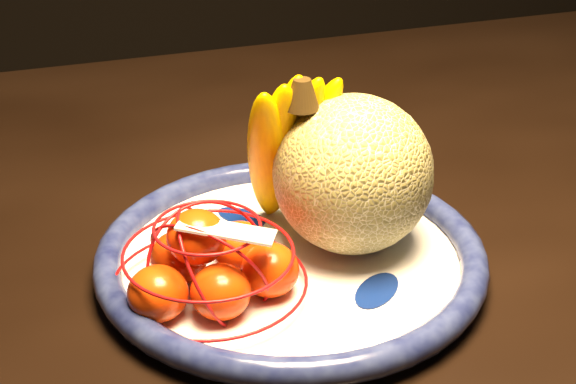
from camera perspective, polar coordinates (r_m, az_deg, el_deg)
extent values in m
cube|color=black|center=(0.86, -1.75, -1.60)|extent=(1.52, 0.98, 0.04)
cylinder|color=black|center=(1.60, 17.72, -2.89)|extent=(0.06, 0.06, 0.69)
cylinder|color=white|center=(0.74, 0.19, -4.72)|extent=(0.30, 0.30, 0.01)
torus|color=#080C34|center=(0.73, 0.19, -4.04)|extent=(0.32, 0.32, 0.02)
cylinder|color=white|center=(0.74, 0.19, -4.98)|extent=(0.14, 0.14, 0.00)
ellipsoid|color=navy|center=(0.70, 5.76, -6.36)|extent=(0.12, 0.12, 0.00)
ellipsoid|color=navy|center=(0.79, -3.03, -1.62)|extent=(0.10, 0.11, 0.00)
ellipsoid|color=navy|center=(0.72, -7.13, -5.18)|extent=(0.10, 0.08, 0.00)
sphere|color=olive|center=(0.72, 4.22, 1.16)|extent=(0.13, 0.13, 0.13)
ellipsoid|color=#FFBC00|center=(0.73, -1.34, 2.71)|extent=(0.06, 0.10, 0.16)
ellipsoid|color=#FFBC00|center=(0.74, -0.74, 2.92)|extent=(0.03, 0.09, 0.16)
ellipsoid|color=#FFBC00|center=(0.74, -0.32, 3.17)|extent=(0.05, 0.09, 0.16)
ellipsoid|color=#FFBC00|center=(0.74, 0.28, 3.16)|extent=(0.07, 0.09, 0.16)
ellipsoid|color=#FFBC00|center=(0.75, 0.88, 3.22)|extent=(0.09, 0.09, 0.16)
cone|color=black|center=(0.71, -0.26, 8.14)|extent=(0.03, 0.03, 0.02)
ellipsoid|color=#FF450E|center=(0.66, -8.41, -6.50)|extent=(0.05, 0.05, 0.04)
ellipsoid|color=#FF450E|center=(0.66, -4.37, -6.45)|extent=(0.05, 0.05, 0.04)
ellipsoid|color=#FF450E|center=(0.68, -1.19, -5.05)|extent=(0.05, 0.05, 0.04)
ellipsoid|color=#FF450E|center=(0.70, -7.08, -4.23)|extent=(0.05, 0.05, 0.04)
ellipsoid|color=#FF450E|center=(0.71, -3.12, -3.59)|extent=(0.05, 0.05, 0.04)
ellipsoid|color=#FF450E|center=(0.67, -5.93, -2.91)|extent=(0.05, 0.05, 0.04)
torus|color=#A50B0E|center=(0.69, -5.07, -5.76)|extent=(0.15, 0.15, 0.00)
torus|color=#A50B0E|center=(0.67, -5.16, -3.93)|extent=(0.13, 0.13, 0.00)
torus|color=#A50B0E|center=(0.66, -5.25, -2.25)|extent=(0.08, 0.08, 0.00)
torus|color=#A50B0E|center=(0.68, -5.12, -4.84)|extent=(0.11, 0.08, 0.09)
torus|color=#A50B0E|center=(0.68, -5.12, -4.84)|extent=(0.06, 0.11, 0.09)
torus|color=#A50B0E|center=(0.68, -5.12, -4.84)|extent=(0.11, 0.10, 0.09)
cube|color=white|center=(0.65, -4.01, -2.47)|extent=(0.08, 0.05, 0.01)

